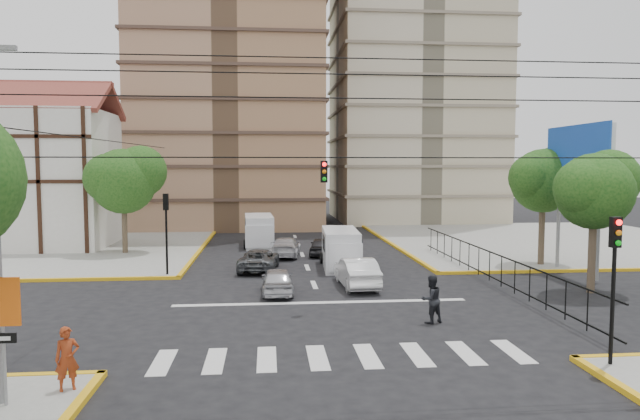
{
  "coord_description": "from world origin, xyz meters",
  "views": [
    {
      "loc": [
        -2.35,
        -23.49,
        6.03
      ],
      "look_at": [
        0.08,
        2.68,
        4.0
      ],
      "focal_mm": 32.0,
      "sensor_mm": 36.0,
      "label": 1
    }
  ],
  "objects": [
    {
      "name": "car_darkgrey_mid_right",
      "position": [
        1.26,
        14.53,
        0.61
      ],
      "size": [
        1.99,
        3.79,
        1.23
      ],
      "primitive_type": "imported",
      "rotation": [
        0.0,
        0.0,
        2.99
      ],
      "color": "#2A2A2C",
      "rests_on": "ground"
    },
    {
      "name": "sidewalk_nw",
      "position": [
        -20.0,
        20.0,
        0.07
      ],
      "size": [
        26.0,
        26.0,
        0.15
      ],
      "primitive_type": "cube",
      "color": "gray",
      "rests_on": "ground"
    },
    {
      "name": "crosswalk_stripes",
      "position": [
        0.0,
        -6.0,
        0.01
      ],
      "size": [
        12.0,
        2.4,
        0.01
      ],
      "primitive_type": "cube",
      "color": "silver",
      "rests_on": "ground"
    },
    {
      "name": "tree_park_c",
      "position": [
        14.09,
        9.01,
        5.34
      ],
      "size": [
        4.65,
        3.8,
        7.25
      ],
      "color": "#473828",
      "rests_on": "ground"
    },
    {
      "name": "car_white_front_right",
      "position": [
        2.08,
        4.35,
        0.75
      ],
      "size": [
        1.81,
        4.6,
        1.49
      ],
      "primitive_type": "imported",
      "rotation": [
        0.0,
        0.0,
        3.19
      ],
      "color": "white",
      "rests_on": "ground"
    },
    {
      "name": "van_right_lane",
      "position": [
        1.96,
        9.48,
        1.1
      ],
      "size": [
        2.24,
        5.14,
        2.27
      ],
      "rotation": [
        0.0,
        0.0,
        -0.05
      ],
      "color": "silver",
      "rests_on": "ground"
    },
    {
      "name": "tower_beige",
      "position": [
        14.0,
        40.0,
        24.0
      ],
      "size": [
        17.0,
        16.0,
        48.0
      ],
      "primitive_type": "cube",
      "color": "#C0B492",
      "rests_on": "ground"
    },
    {
      "name": "tree_tudor",
      "position": [
        -11.9,
        16.01,
        5.22
      ],
      "size": [
        5.39,
        4.4,
        7.43
      ],
      "color": "#473828",
      "rests_on": "ground"
    },
    {
      "name": "pedestrian_crosswalk",
      "position": [
        3.9,
        -2.44,
        0.93
      ],
      "size": [
        1.1,
        0.98,
        1.86
      ],
      "primitive_type": "imported",
      "rotation": [
        0.0,
        0.0,
        3.51
      ],
      "color": "black",
      "rests_on": "ground"
    },
    {
      "name": "car_white_rear_right",
      "position": [
        2.99,
        20.57,
        0.71
      ],
      "size": [
        2.1,
        4.49,
        1.42
      ],
      "primitive_type": "imported",
      "rotation": [
        0.0,
        0.0,
        3.0
      ],
      "color": "white",
      "rests_on": "ground"
    },
    {
      "name": "ground",
      "position": [
        0.0,
        0.0,
        0.0
      ],
      "size": [
        160.0,
        160.0,
        0.0
      ],
      "primitive_type": "plane",
      "color": "black",
      "rests_on": "ground"
    },
    {
      "name": "tree_park_a",
      "position": [
        13.08,
        2.01,
        5.01
      ],
      "size": [
        4.41,
        3.6,
        6.83
      ],
      "color": "#473828",
      "rests_on": "ground"
    },
    {
      "name": "stop_line",
      "position": [
        0.0,
        1.2,
        0.01
      ],
      "size": [
        13.0,
        0.4,
        0.01
      ],
      "primitive_type": "cube",
      "color": "silver",
      "rests_on": "ground"
    },
    {
      "name": "district_sign",
      "position": [
        -8.8,
        -9.24,
        2.45
      ],
      "size": [
        0.9,
        0.12,
        3.2
      ],
      "color": "slate",
      "rests_on": "ground"
    },
    {
      "name": "pedestrian_sw_corner",
      "position": [
        -7.61,
        -8.34,
        0.99
      ],
      "size": [
        0.73,
        0.63,
        1.69
      ],
      "primitive_type": "imported",
      "rotation": [
        0.0,
        0.0,
        0.46
      ],
      "color": "#923416",
      "rests_on": "sidewalk_sw"
    },
    {
      "name": "car_silver_rear_left",
      "position": [
        -1.13,
        14.3,
        0.64
      ],
      "size": [
        2.33,
        4.62,
        1.29
      ],
      "primitive_type": "imported",
      "rotation": [
        0.0,
        0.0,
        3.02
      ],
      "color": "silver",
      "rests_on": "ground"
    },
    {
      "name": "car_silver_front_left",
      "position": [
        -1.89,
        3.2,
        0.63
      ],
      "size": [
        1.51,
        3.7,
        1.26
      ],
      "primitive_type": "imported",
      "rotation": [
        0.0,
        0.0,
        3.15
      ],
      "color": "#BBBBC0",
      "rests_on": "ground"
    },
    {
      "name": "car_grey_mid_left",
      "position": [
        -2.84,
        9.33,
        0.63
      ],
      "size": [
        2.52,
        4.69,
        1.25
      ],
      "primitive_type": "imported",
      "rotation": [
        0.0,
        0.0,
        3.04
      ],
      "color": "#53575A",
      "rests_on": "ground"
    },
    {
      "name": "van_left_lane",
      "position": [
        -2.99,
        19.25,
        1.13
      ],
      "size": [
        2.26,
        5.23,
        2.32
      ],
      "rotation": [
        0.0,
        0.0,
        0.05
      ],
      "color": "silver",
      "rests_on": "ground"
    },
    {
      "name": "tudor_building",
      "position": [
        -19.0,
        20.0,
        5.25
      ],
      "size": [
        10.8,
        8.05,
        12.23
      ],
      "color": "silver",
      "rests_on": "ground"
    },
    {
      "name": "traffic_light_hanging",
      "position": [
        0.0,
        -2.04,
        5.9
      ],
      "size": [
        18.0,
        9.12,
        0.92
      ],
      "color": "black",
      "rests_on": "ground"
    },
    {
      "name": "traffic_light_se",
      "position": [
        7.8,
        -7.8,
        3.11
      ],
      "size": [
        0.28,
        0.22,
        4.4
      ],
      "color": "black",
      "rests_on": "ground"
    },
    {
      "name": "park_fence",
      "position": [
        9.0,
        4.5,
        0.0
      ],
      "size": [
        0.1,
        22.5,
        1.66
      ],
      "primitive_type": null,
      "color": "black",
      "rests_on": "ground"
    },
    {
      "name": "billboard",
      "position": [
        14.45,
        6.0,
        6.0
      ],
      "size": [
        0.36,
        6.2,
        8.1
      ],
      "color": "slate",
      "rests_on": "ground"
    },
    {
      "name": "traffic_light_nw",
      "position": [
        -7.8,
        7.8,
        3.11
      ],
      "size": [
        0.28,
        0.22,
        4.4
      ],
      "color": "black",
      "rests_on": "ground"
    },
    {
      "name": "sidewalk_ne",
      "position": [
        20.0,
        20.0,
        0.07
      ],
      "size": [
        26.0,
        26.0,
        0.15
      ],
      "primitive_type": "cube",
      "color": "gray",
      "rests_on": "ground"
    }
  ]
}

